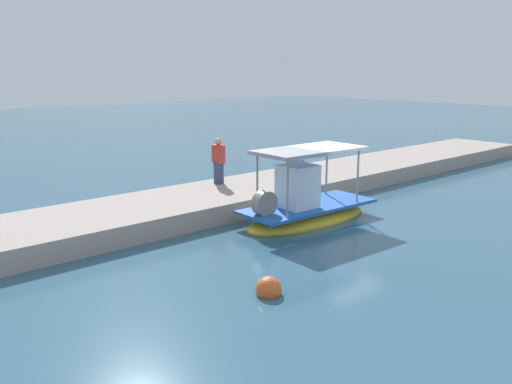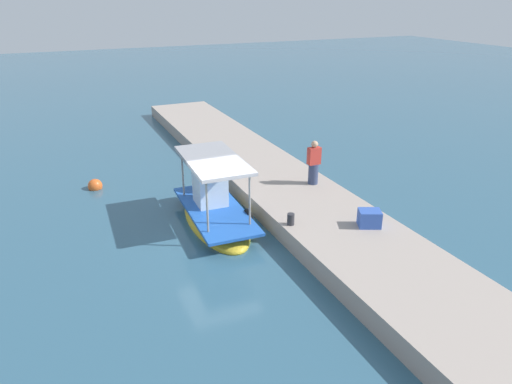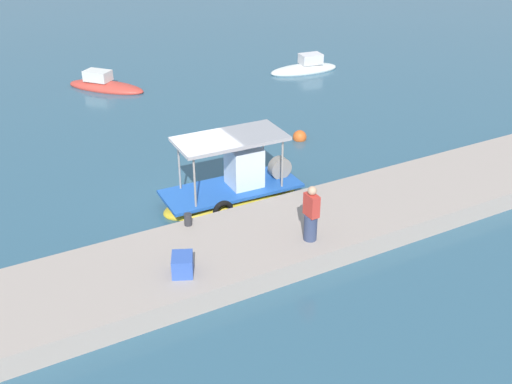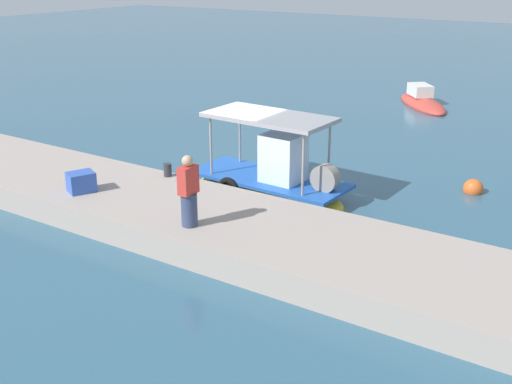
% 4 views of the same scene
% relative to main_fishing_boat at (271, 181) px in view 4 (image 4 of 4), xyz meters
% --- Properties ---
extents(ground_plane, '(120.00, 120.00, 0.00)m').
position_rel_main_fishing_boat_xyz_m(ground_plane, '(-1.30, 0.38, -0.45)').
color(ground_plane, '#325C73').
extents(dock_quay, '(36.00, 3.69, 0.66)m').
position_rel_main_fishing_boat_xyz_m(dock_quay, '(-1.30, -3.31, -0.12)').
color(dock_quay, '#A7988D').
rests_on(dock_quay, ground_plane).
extents(main_fishing_boat, '(5.10, 2.11, 2.80)m').
position_rel_main_fishing_boat_xyz_m(main_fishing_boat, '(0.00, 0.00, 0.00)').
color(main_fishing_boat, gold).
rests_on(main_fishing_boat, ground_plane).
extents(fisherman_near_bollard, '(0.39, 0.50, 1.76)m').
position_rel_main_fishing_boat_xyz_m(fisherman_near_bollard, '(0.34, -4.28, 1.00)').
color(fisherman_near_bollard, '#344061').
rests_on(fisherman_near_bollard, dock_quay).
extents(mooring_bollard, '(0.24, 0.24, 0.39)m').
position_rel_main_fishing_boat_xyz_m(mooring_bollard, '(-2.50, -1.78, 0.40)').
color(mooring_bollard, '#2D2D33').
rests_on(mooring_bollard, dock_quay).
extents(cargo_crate, '(0.80, 0.87, 0.55)m').
position_rel_main_fishing_boat_xyz_m(cargo_crate, '(-3.63, -4.06, 0.48)').
color(cargo_crate, '#3459B8').
rests_on(cargo_crate, dock_quay).
extents(marker_buoy, '(0.60, 0.60, 0.60)m').
position_rel_main_fishing_boat_xyz_m(marker_buoy, '(5.00, 3.58, -0.33)').
color(marker_buoy, orange).
rests_on(marker_buoy, ground_plane).
extents(moored_boat_mid, '(4.01, 4.37, 1.20)m').
position_rel_main_fishing_boat_xyz_m(moored_boat_mid, '(-0.38, 14.48, -0.30)').
color(moored_boat_mid, '#CC4135').
rests_on(moored_boat_mid, ground_plane).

